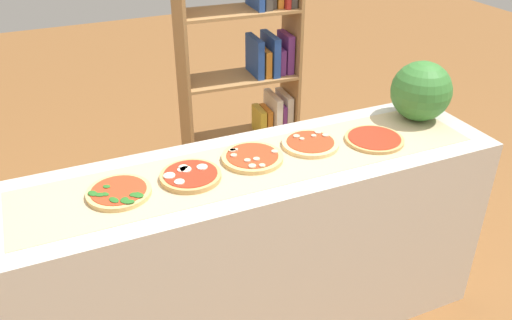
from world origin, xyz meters
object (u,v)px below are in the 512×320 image
(pizza_mushroom_3, at_px, (310,143))
(bookshelf, at_px, (255,81))
(watermelon, at_px, (421,91))
(pizza_mozzarella_1, at_px, (190,175))
(pizza_spinach_0, at_px, (119,192))
(pizza_plain_4, at_px, (374,139))
(pizza_mushroom_2, at_px, (252,157))

(pizza_mushroom_3, height_order, bookshelf, bookshelf)
(pizza_mushroom_3, relative_size, watermelon, 0.88)
(pizza_mozzarella_1, xyz_separation_m, bookshelf, (0.80, 1.17, -0.14))
(pizza_mushroom_3, bearing_deg, pizza_spinach_0, -176.50)
(pizza_plain_4, height_order, bookshelf, bookshelf)
(pizza_mushroom_2, relative_size, pizza_plain_4, 0.99)
(pizza_plain_4, bearing_deg, bookshelf, 92.93)
(pizza_spinach_0, bearing_deg, watermelon, 3.40)
(pizza_mushroom_3, height_order, pizza_plain_4, pizza_mushroom_3)
(pizza_mushroom_3, relative_size, bookshelf, 0.15)
(pizza_spinach_0, xyz_separation_m, pizza_mozzarella_1, (0.29, 0.01, 0.00))
(pizza_spinach_0, height_order, bookshelf, bookshelf)
(watermelon, distance_m, bookshelf, 1.19)
(pizza_spinach_0, distance_m, pizza_mushroom_2, 0.58)
(watermelon, relative_size, bookshelf, 0.17)
(pizza_mozzarella_1, bearing_deg, pizza_spinach_0, -178.72)
(pizza_mushroom_2, height_order, watermelon, watermelon)
(pizza_mozzarella_1, height_order, pizza_plain_4, pizza_mozzarella_1)
(bookshelf, bearing_deg, pizza_spinach_0, -132.85)
(pizza_spinach_0, height_order, pizza_plain_4, pizza_spinach_0)
(pizza_spinach_0, xyz_separation_m, pizza_plain_4, (1.15, -0.03, -0.00))
(pizza_spinach_0, relative_size, pizza_plain_4, 0.93)
(pizza_mozzarella_1, distance_m, pizza_plain_4, 0.86)
(pizza_spinach_0, bearing_deg, pizza_plain_4, -1.36)
(pizza_mozzarella_1, height_order, watermelon, watermelon)
(pizza_mushroom_2, bearing_deg, pizza_plain_4, -6.74)
(pizza_spinach_0, distance_m, bookshelf, 1.61)
(pizza_spinach_0, distance_m, pizza_plain_4, 1.15)
(pizza_spinach_0, xyz_separation_m, watermelon, (1.48, 0.09, 0.13))
(pizza_mozzarella_1, relative_size, pizza_plain_4, 0.93)
(watermelon, bearing_deg, pizza_mushroom_3, -176.73)
(pizza_mozzarella_1, relative_size, watermelon, 0.85)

